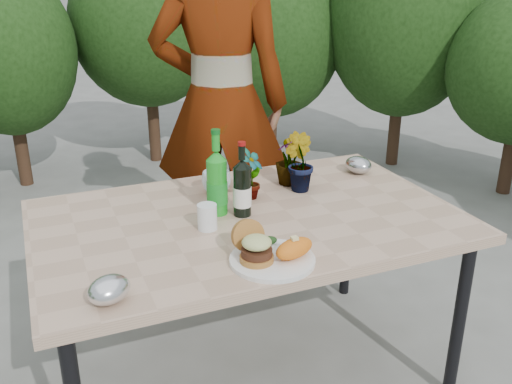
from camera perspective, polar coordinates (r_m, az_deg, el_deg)
name	(u,v)px	position (r m, az deg, el deg)	size (l,w,h in m)	color
ground	(249,374)	(2.59, -0.71, -17.75)	(80.00, 80.00, 0.00)	slate
patio_table	(248,230)	(2.21, -0.80, -3.79)	(1.60, 1.00, 0.75)	tan
shrub_hedge	(190,60)	(3.58, -6.62, 13.01)	(6.89, 5.07, 2.10)	#382316
dinner_plate	(272,260)	(1.86, 1.64, -6.81)	(0.28, 0.28, 0.01)	white
burger_stack	(254,246)	(1.83, -0.16, -5.41)	(0.11, 0.16, 0.11)	#B7722D
sweet_potato	(294,248)	(1.85, 3.84, -5.64)	(0.15, 0.08, 0.06)	orange
grilled_veg	(266,241)	(1.93, 0.99, -4.97)	(0.08, 0.05, 0.03)	olive
wine_bottle	(242,189)	(2.16, -1.39, 0.33)	(0.07, 0.07, 0.29)	black
sparkling_water	(217,184)	(2.17, -3.93, 0.85)	(0.08, 0.08, 0.34)	#1B9421
plastic_cup	(207,217)	(2.07, -4.90, -2.50)	(0.07, 0.07, 0.10)	white
seedling_left	(252,174)	(2.31, -0.45, 1.81)	(0.11, 0.08, 0.22)	#20571D
seedling_mid	(298,162)	(2.40, 4.27, 2.96)	(0.13, 0.11, 0.24)	#2C5D20
seedling_right	(289,160)	(2.47, 3.34, 3.26)	(0.12, 0.12, 0.22)	#2A581E
blue_bowl	(216,182)	(2.39, -3.98, 0.98)	(0.12, 0.12, 0.10)	silver
foil_packet_left	(109,289)	(1.70, -14.50, -9.42)	(0.13, 0.11, 0.08)	silver
foil_packet_right	(358,165)	(2.66, 10.20, 2.69)	(0.13, 0.11, 0.08)	#B1B4B8
person	(221,104)	(2.96, -3.57, 8.79)	(0.71, 0.47, 1.96)	#9B614D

